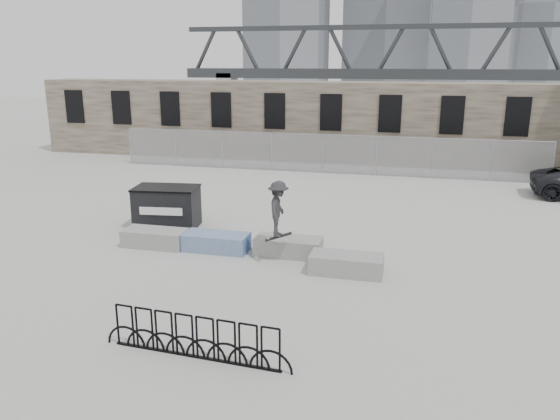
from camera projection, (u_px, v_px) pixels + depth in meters
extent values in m
plane|color=#B3B4AF|center=(255.00, 252.00, 16.80)|extent=(120.00, 120.00, 0.00)
cube|color=brown|center=(334.00, 122.00, 31.40)|extent=(36.00, 2.50, 4.50)
cube|color=black|center=(75.00, 107.00, 33.74)|extent=(1.20, 0.12, 2.00)
cube|color=black|center=(121.00, 108.00, 33.00)|extent=(1.20, 0.12, 2.00)
cube|color=black|center=(170.00, 109.00, 32.26)|extent=(1.20, 0.12, 2.00)
cube|color=black|center=(221.00, 110.00, 31.52)|extent=(1.20, 0.12, 2.00)
cube|color=black|center=(275.00, 111.00, 30.78)|extent=(1.20, 0.12, 2.00)
cube|color=black|center=(331.00, 112.00, 30.04)|extent=(1.20, 0.12, 2.00)
cube|color=black|center=(390.00, 114.00, 29.30)|extent=(1.20, 0.12, 2.00)
cube|color=black|center=(452.00, 115.00, 28.56)|extent=(1.20, 0.12, 2.00)
cube|color=black|center=(517.00, 117.00, 27.82)|extent=(1.20, 0.12, 2.00)
cylinder|color=gray|center=(130.00, 146.00, 30.77)|extent=(0.06, 0.06, 2.00)
cylinder|color=gray|center=(175.00, 148.00, 30.14)|extent=(0.06, 0.06, 2.00)
cylinder|color=gray|center=(222.00, 150.00, 29.50)|extent=(0.06, 0.06, 2.00)
cylinder|color=gray|center=(271.00, 152.00, 28.86)|extent=(0.06, 0.06, 2.00)
cylinder|color=gray|center=(323.00, 154.00, 28.23)|extent=(0.06, 0.06, 2.00)
cylinder|color=gray|center=(376.00, 156.00, 27.59)|extent=(0.06, 0.06, 2.00)
cylinder|color=gray|center=(433.00, 158.00, 26.95)|extent=(0.06, 0.06, 2.00)
cylinder|color=gray|center=(492.00, 161.00, 26.32)|extent=(0.06, 0.06, 2.00)
cylinder|color=gray|center=(553.00, 163.00, 25.68)|extent=(0.06, 0.06, 2.00)
cube|color=#99999E|center=(323.00, 154.00, 28.23)|extent=(22.00, 0.02, 2.00)
cylinder|color=gray|center=(323.00, 135.00, 27.96)|extent=(22.00, 0.04, 0.04)
cube|color=gray|center=(155.00, 238.00, 17.26)|extent=(2.00, 0.90, 0.54)
cube|color=#2D471E|center=(155.00, 232.00, 17.21)|extent=(1.76, 0.66, 0.10)
cube|color=#3761A7|center=(216.00, 242.00, 16.86)|extent=(2.00, 0.90, 0.54)
cube|color=#2D471E|center=(216.00, 236.00, 16.81)|extent=(1.76, 0.66, 0.10)
cube|color=gray|center=(288.00, 246.00, 16.46)|extent=(2.00, 0.90, 0.54)
cube|color=#2D471E|center=(288.00, 240.00, 16.41)|extent=(1.76, 0.66, 0.10)
cube|color=gray|center=(346.00, 264.00, 15.04)|extent=(2.00, 0.90, 0.54)
cube|color=#2D471E|center=(347.00, 257.00, 14.98)|extent=(1.76, 0.66, 0.10)
cube|color=black|center=(167.00, 208.00, 19.13)|extent=(2.29, 1.54, 1.39)
cube|color=black|center=(166.00, 188.00, 18.94)|extent=(2.35, 1.60, 0.06)
cube|color=white|center=(161.00, 211.00, 18.48)|extent=(1.49, 0.21, 0.27)
cube|color=black|center=(196.00, 357.00, 10.83)|extent=(3.60, 0.30, 0.04)
torus|color=black|center=(125.00, 326.00, 11.18)|extent=(0.89, 0.11, 0.89)
torus|color=black|center=(145.00, 329.00, 11.05)|extent=(0.89, 0.11, 0.89)
torus|color=black|center=(164.00, 332.00, 10.92)|extent=(0.89, 0.11, 0.89)
torus|color=black|center=(184.00, 335.00, 10.79)|extent=(0.89, 0.11, 0.89)
torus|color=black|center=(205.00, 339.00, 10.65)|extent=(0.89, 0.11, 0.89)
torus|color=black|center=(226.00, 342.00, 10.52)|extent=(0.89, 0.11, 0.89)
torus|color=black|center=(248.00, 346.00, 10.39)|extent=(0.89, 0.11, 0.89)
torus|color=black|center=(271.00, 350.00, 10.26)|extent=(0.89, 0.11, 0.89)
cube|color=slate|center=(549.00, 5.00, 95.66)|extent=(10.00, 10.00, 30.00)
cube|color=#2D3033|center=(466.00, 74.00, 64.87)|extent=(70.00, 3.00, 1.20)
cube|color=#2D3033|center=(470.00, 26.00, 63.41)|extent=(70.00, 0.60, 0.60)
cube|color=gray|center=(227.00, 88.00, 72.35)|extent=(2.00, 3.00, 4.00)
imported|color=#2B2B2E|center=(278.00, 209.00, 15.51)|extent=(0.68, 1.09, 1.61)
cube|color=black|center=(278.00, 237.00, 15.74)|extent=(0.79, 0.31, 0.28)
cylinder|color=beige|center=(268.00, 238.00, 15.75)|extent=(0.06, 0.03, 0.06)
cylinder|color=beige|center=(270.00, 237.00, 15.88)|extent=(0.06, 0.03, 0.06)
cylinder|color=beige|center=(287.00, 240.00, 15.62)|extent=(0.06, 0.03, 0.06)
cylinder|color=beige|center=(288.00, 238.00, 15.75)|extent=(0.06, 0.03, 0.06)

